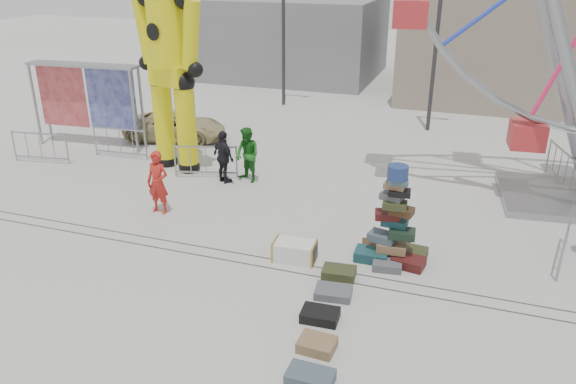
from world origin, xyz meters
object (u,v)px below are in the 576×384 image
(crash_test_dummy, at_px, (170,60))
(pedestrian_black, at_px, (224,157))
(barricade_wheel_front, at_px, (565,241))
(barricade_dummy_c, at_px, (206,161))
(parked_suv, at_px, (175,126))
(barricade_wheel_back, at_px, (560,166))
(lamp_post_right, at_px, (441,17))
(steamer_trunk, at_px, (295,251))
(pedestrian_green, at_px, (247,155))
(barricade_dummy_a, at_px, (40,147))
(barricade_dummy_b, at_px, (120,143))
(banner_scaffold, at_px, (85,85))
(suitcase_tower, at_px, (393,234))
(pedestrian_red, at_px, (158,183))
(lamp_post_left, at_px, (285,7))

(crash_test_dummy, distance_m, pedestrian_black, 3.53)
(barricade_wheel_front, bearing_deg, barricade_dummy_c, 89.01)
(parked_suv, bearing_deg, barricade_wheel_back, -101.59)
(lamp_post_right, height_order, steamer_trunk, lamp_post_right)
(pedestrian_green, bearing_deg, parked_suv, 171.94)
(barricade_dummy_a, relative_size, barricade_dummy_b, 1.00)
(steamer_trunk, bearing_deg, banner_scaffold, 146.93)
(barricade_wheel_back, bearing_deg, barricade_wheel_front, -18.76)
(barricade_wheel_back, bearing_deg, suitcase_tower, -47.34)
(barricade_dummy_b, relative_size, barricade_wheel_back, 1.00)
(pedestrian_red, height_order, pedestrian_green, pedestrian_red)
(barricade_dummy_a, xyz_separation_m, pedestrian_red, (6.00, -2.21, 0.35))
(lamp_post_right, relative_size, crash_test_dummy, 1.16)
(barricade_wheel_front, height_order, barricade_wheel_back, same)
(barricade_dummy_b, xyz_separation_m, parked_suv, (0.78, 2.47, -0.01))
(lamp_post_right, bearing_deg, steamer_trunk, -99.17)
(crash_test_dummy, xyz_separation_m, pedestrian_black, (2.06, -0.69, -2.78))
(suitcase_tower, xyz_separation_m, barricade_wheel_back, (4.19, 6.64, -0.12))
(lamp_post_left, height_order, pedestrian_green, lamp_post_left)
(barricade_dummy_c, distance_m, barricade_wheel_back, 11.24)
(barricade_dummy_b, bearing_deg, lamp_post_left, 67.23)
(barricade_dummy_a, height_order, barricade_dummy_c, same)
(crash_test_dummy, xyz_separation_m, barricade_wheel_front, (11.72, -2.64, -3.08))
(steamer_trunk, bearing_deg, lamp_post_right, 77.41)
(barricade_dummy_b, height_order, barricade_dummy_c, same)
(barricade_dummy_c, xyz_separation_m, pedestrian_green, (1.40, 0.16, 0.33))
(crash_test_dummy, height_order, barricade_dummy_a, crash_test_dummy)
(lamp_post_right, relative_size, barricade_wheel_back, 4.00)
(pedestrian_red, relative_size, pedestrian_green, 1.02)
(steamer_trunk, distance_m, barricade_dummy_a, 11.01)
(lamp_post_right, height_order, barricade_dummy_c, lamp_post_right)
(barricade_dummy_b, height_order, parked_suv, barricade_dummy_b)
(barricade_wheel_front, height_order, pedestrian_black, pedestrian_black)
(crash_test_dummy, height_order, pedestrian_green, crash_test_dummy)
(barricade_dummy_a, distance_m, pedestrian_black, 6.79)
(parked_suv, bearing_deg, barricade_dummy_b, 150.53)
(lamp_post_right, height_order, pedestrian_red, lamp_post_right)
(suitcase_tower, distance_m, barricade_dummy_c, 7.35)
(lamp_post_left, height_order, barricade_wheel_front, lamp_post_left)
(lamp_post_right, bearing_deg, pedestrian_black, -125.15)
(barricade_wheel_front, height_order, parked_suv, barricade_wheel_front)
(lamp_post_right, distance_m, crash_test_dummy, 10.54)
(banner_scaffold, bearing_deg, lamp_post_right, 23.16)
(crash_test_dummy, height_order, barricade_dummy_b, crash_test_dummy)
(lamp_post_right, bearing_deg, barricade_dummy_b, -145.15)
(crash_test_dummy, bearing_deg, pedestrian_black, -4.17)
(lamp_post_right, xyz_separation_m, pedestrian_black, (-5.57, -7.92, -3.64))
(suitcase_tower, relative_size, pedestrian_black, 1.42)
(barricade_dummy_a, bearing_deg, suitcase_tower, -21.24)
(barricade_dummy_a, relative_size, barricade_wheel_back, 1.00)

